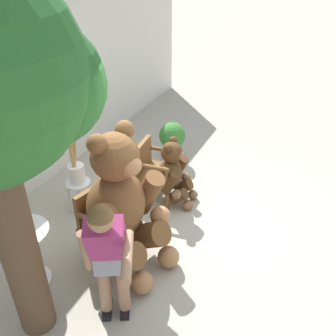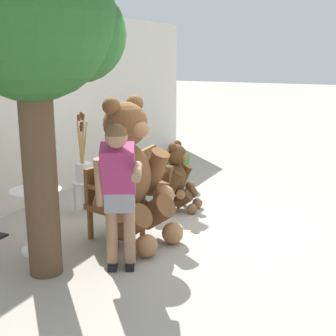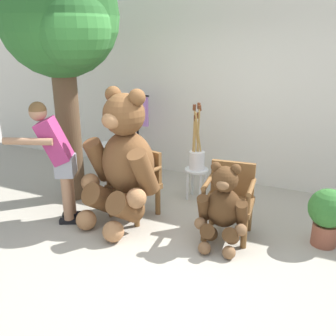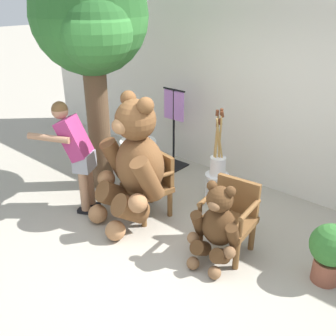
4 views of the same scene
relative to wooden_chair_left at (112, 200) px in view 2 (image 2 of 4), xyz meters
The scene contains 12 objects.
ground_plane 0.98m from the wooden_chair_left, 44.17° to the right, with size 60.00×60.00×0.00m, color #A8A091.
back_wall 2.12m from the wooden_chair_left, 70.93° to the left, with size 10.00×0.16×2.80m, color silver.
wooden_chair_left is the anchor object (origin of this frame).
wooden_chair_right 1.25m from the wooden_chair_left, ahead, with size 0.61×0.58×0.86m.
teddy_bear_large 0.46m from the wooden_chair_left, 97.01° to the right, with size 1.06×1.06×1.70m.
teddy_bear_small 1.29m from the wooden_chair_left, 13.07° to the right, with size 0.59×0.58×0.98m.
person_visitor 1.08m from the wooden_chair_left, 143.40° to the right, with size 0.67×0.70×1.54m.
white_stool 0.96m from the wooden_chair_left, 55.77° to the left, with size 0.34×0.34×0.46m.
brush_bucket 0.97m from the wooden_chair_left, 55.85° to the left, with size 0.22×0.22×0.95m.
round_side_table 0.90m from the wooden_chair_left, 145.56° to the left, with size 0.56×0.56×0.72m.
patio_tree 2.22m from the wooden_chair_left, behind, with size 1.63×1.55×3.27m.
potted_plant 2.33m from the wooden_chair_left, ahead, with size 0.44×0.44×0.68m.
Camera 2 is at (-5.16, -2.30, 2.17)m, focal length 50.00 mm.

